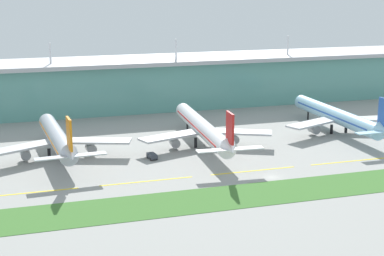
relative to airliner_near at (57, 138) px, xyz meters
The scene contains 11 objects.
ground_plane 72.61m from the airliner_near, 34.44° to the right, with size 600.00×600.00×0.00m, color gray.
terminal_building 92.68m from the airliner_near, 49.86° to the left, with size 288.00×34.00×32.04m.
airliner_near is the anchor object (origin of this frame).
airliner_middle 50.87m from the airliner_near, ahead, with size 48.71×72.25×18.90m.
airliner_far 107.03m from the airliner_near, ahead, with size 48.80×68.56×18.90m.
taxiway_stripe_west 36.00m from the airliner_near, 108.69° to the right, with size 28.00×0.70×0.04m, color yellow.
taxiway_stripe_mid_west 40.99m from the airliner_near, 55.98° to the right, with size 28.00×0.70×0.04m, color yellow.
taxiway_stripe_centre 66.16m from the airliner_near, 30.64° to the right, with size 28.00×0.70×0.04m, color yellow.
taxiway_stripe_mid_east 96.88m from the airliner_near, 20.31° to the right, with size 28.00×0.70×0.04m, color yellow.
grass_verge 80.32m from the airliner_near, 41.84° to the right, with size 300.00×18.00×0.10m, color #3D702D.
pushback_tug 32.20m from the airliner_near, 21.67° to the right, with size 3.01×4.68×1.85m.
Camera 1 is at (-74.05, -157.00, 57.29)m, focal length 56.08 mm.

